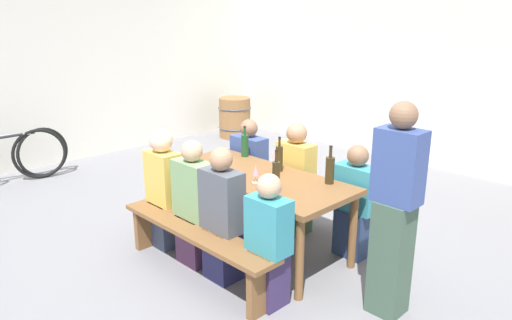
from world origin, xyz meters
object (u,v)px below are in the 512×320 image
wine_bottle_1 (245,145)px  seated_guest_near_3 (269,244)px  wine_glass_1 (275,154)px  seated_guest_near_0 (164,191)px  seated_guest_far_0 (249,170)px  wine_bottle_2 (330,169)px  wine_bottle_0 (279,158)px  wine_glass_0 (223,161)px  bench_near (196,239)px  seated_guest_near_1 (194,207)px  tasting_table (256,184)px  seated_guest_far_2 (355,205)px  parked_bicycle_0 (4,158)px  seated_guest_near_2 (222,219)px  standing_host (394,215)px  wine_glass_3 (256,171)px  bench_far (305,196)px  wine_barrel (235,117)px  wine_glass_2 (264,181)px  seated_guest_far_1 (295,181)px

wine_bottle_1 → seated_guest_near_3: 1.60m
wine_glass_1 → seated_guest_near_3: size_ratio=0.18×
seated_guest_near_0 → seated_guest_far_0: seated_guest_near_0 is taller
wine_bottle_2 → wine_bottle_0: bearing=-174.1°
wine_bottle_1 → wine_glass_0: bearing=-63.6°
bench_near → wine_glass_0: bearing=116.1°
wine_glass_0 → wine_glass_1: (0.21, 0.49, 0.02)m
wine_bottle_1 → seated_guest_near_1: 1.04m
wine_bottle_2 → wine_glass_1: 0.66m
tasting_table → seated_guest_near_3: seated_guest_near_3 is taller
wine_bottle_0 → seated_guest_far_2: (0.66, 0.32, -0.38)m
seated_guest_near_3 → parked_bicycle_0: seated_guest_near_3 is taller
wine_glass_0 → seated_guest_near_3: bearing=-21.9°
parked_bicycle_0 → wine_bottle_1: bearing=-64.8°
seated_guest_near_2 → tasting_table: bearing=17.5°
seated_guest_near_3 → standing_host: size_ratio=0.66×
wine_bottle_0 → wine_glass_3: (0.09, -0.40, -0.02)m
wine_glass_0 → standing_host: size_ratio=0.11×
tasting_table → bench_far: size_ratio=1.06×
seated_guest_far_0 → wine_barrel: 3.63m
wine_bottle_2 → wine_glass_3: wine_bottle_2 is taller
wine_barrel → seated_guest_near_3: bearing=-39.4°
wine_bottle_0 → seated_guest_near_1: bearing=-107.5°
bench_near → seated_guest_near_0: (-0.67, 0.15, 0.22)m
wine_bottle_2 → wine_glass_3: (-0.46, -0.46, -0.02)m
wine_bottle_1 → seated_guest_near_3: wine_bottle_1 is taller
seated_guest_near_2 → seated_guest_far_2: seated_guest_near_2 is taller
wine_glass_2 → wine_barrel: (-3.88, 3.18, -0.50)m
parked_bicycle_0 → seated_guest_near_0: bearing=-79.9°
seated_guest_far_0 → wine_barrel: bearing=-129.5°
bench_far → standing_host: size_ratio=1.09×
tasting_table → seated_guest_near_1: 0.62m
seated_guest_far_0 → standing_host: bearing=74.8°
wine_glass_1 → seated_guest_far_0: (-0.64, 0.26, -0.37)m
tasting_table → seated_guest_near_0: (-0.67, -0.57, -0.10)m
wine_bottle_2 → wine_glass_0: wine_bottle_2 is taller
wine_bottle_1 → wine_glass_2: 1.13m
seated_guest_far_0 → bench_near: bearing=28.1°
bench_far → seated_guest_near_2: seated_guest_near_2 is taller
wine_glass_2 → seated_guest_far_2: seated_guest_far_2 is taller
bench_far → parked_bicycle_0: (-3.64, -1.81, 0.02)m
seated_guest_far_0 → wine_barrel: (-2.80, 2.31, -0.14)m
wine_bottle_0 → seated_guest_far_0: seated_guest_far_0 is taller
seated_guest_near_1 → parked_bicycle_0: bearing=98.6°
wine_glass_3 → seated_guest_far_1: (-0.15, 0.72, -0.31)m
wine_glass_3 → seated_guest_far_2: size_ratio=0.15×
seated_guest_near_2 → parked_bicycle_0: (-3.82, -0.52, -0.18)m
wine_barrel → wine_bottle_2: bearing=-32.1°
wine_bottle_2 → seated_guest_near_2: (-0.43, -0.88, -0.33)m
seated_guest_near_2 → standing_host: bearing=-65.5°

